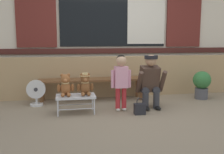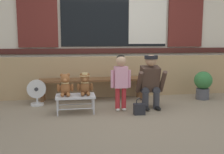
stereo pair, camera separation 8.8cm
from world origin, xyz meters
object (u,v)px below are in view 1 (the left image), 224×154
(teddy_bear_with_hat, at_px, (85,85))
(handbag_on_ground, at_px, (140,109))
(adult_crouching, at_px, (150,81))
(floor_fan, at_px, (36,93))
(teddy_bear_plain, at_px, (66,86))
(potted_plant, at_px, (202,83))
(child_standing, at_px, (121,76))
(small_display_bench, at_px, (76,97))
(wooden_bench_long, at_px, (92,82))

(teddy_bear_with_hat, bearing_deg, handbag_on_ground, -17.51)
(adult_crouching, distance_m, floor_fan, 2.08)
(floor_fan, bearing_deg, teddy_bear_with_hat, -35.17)
(teddy_bear_plain, xyz_separation_m, potted_plant, (2.74, 0.58, -0.14))
(handbag_on_ground, bearing_deg, child_standing, 132.14)
(handbag_on_ground, distance_m, floor_fan, 1.93)
(handbag_on_ground, bearing_deg, adult_crouching, 51.71)
(teddy_bear_with_hat, bearing_deg, small_display_bench, -179.23)
(wooden_bench_long, bearing_deg, teddy_bear_plain, -121.75)
(potted_plant, bearing_deg, handbag_on_ground, -151.47)
(adult_crouching, xyz_separation_m, potted_plant, (1.26, 0.47, -0.16))
(small_display_bench, height_order, teddy_bear_with_hat, teddy_bear_with_hat)
(teddy_bear_plain, relative_size, floor_fan, 0.76)
(wooden_bench_long, relative_size, floor_fan, 4.37)
(child_standing, relative_size, adult_crouching, 1.01)
(teddy_bear_plain, bearing_deg, child_standing, 0.58)
(potted_plant, bearing_deg, teddy_bear_with_hat, -166.56)
(teddy_bear_plain, xyz_separation_m, floor_fan, (-0.53, 0.60, -0.23))
(teddy_bear_plain, distance_m, adult_crouching, 1.48)
(handbag_on_ground, xyz_separation_m, floor_fan, (-1.71, 0.87, 0.14))
(teddy_bear_plain, height_order, floor_fan, teddy_bear_plain)
(floor_fan, bearing_deg, potted_plant, -0.39)
(child_standing, height_order, handbag_on_ground, child_standing)
(teddy_bear_with_hat, xyz_separation_m, child_standing, (0.61, 0.01, 0.12))
(adult_crouching, bearing_deg, small_display_bench, -175.19)
(wooden_bench_long, relative_size, child_standing, 2.19)
(small_display_bench, relative_size, floor_fan, 1.33)
(teddy_bear_with_hat, height_order, floor_fan, teddy_bear_with_hat)
(wooden_bench_long, height_order, teddy_bear_plain, teddy_bear_plain)
(small_display_bench, distance_m, adult_crouching, 1.34)
(teddy_bear_with_hat, bearing_deg, wooden_bench_long, 76.57)
(teddy_bear_with_hat, xyz_separation_m, floor_fan, (-0.85, 0.60, -0.23))
(potted_plant, bearing_deg, adult_crouching, -159.60)
(wooden_bench_long, bearing_deg, handbag_on_ground, -59.40)
(teddy_bear_plain, distance_m, potted_plant, 2.80)
(handbag_on_ground, bearing_deg, teddy_bear_with_hat, 162.49)
(wooden_bench_long, bearing_deg, small_display_bench, -113.17)
(wooden_bench_long, distance_m, teddy_bear_plain, 0.99)
(wooden_bench_long, distance_m, child_standing, 0.95)
(adult_crouching, height_order, floor_fan, adult_crouching)
(small_display_bench, distance_m, child_standing, 0.83)
(child_standing, xyz_separation_m, adult_crouching, (0.55, 0.10, -0.11))
(teddy_bear_plain, bearing_deg, adult_crouching, 4.24)
(floor_fan, bearing_deg, adult_crouching, -13.75)
(child_standing, xyz_separation_m, floor_fan, (-1.46, 0.59, -0.35))
(teddy_bear_with_hat, height_order, child_standing, child_standing)
(teddy_bear_plain, height_order, potted_plant, teddy_bear_plain)
(teddy_bear_with_hat, height_order, potted_plant, teddy_bear_with_hat)
(adult_crouching, bearing_deg, wooden_bench_long, 142.58)
(teddy_bear_plain, distance_m, floor_fan, 0.83)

